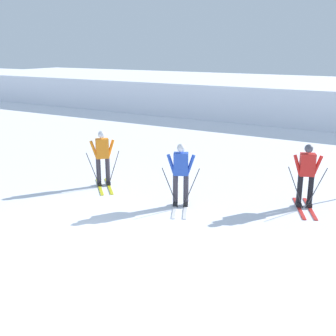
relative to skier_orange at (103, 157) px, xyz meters
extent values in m
plane|color=white|center=(2.65, -4.09, -0.92)|extent=(120.00, 120.00, 0.00)
cube|color=white|center=(2.65, 15.92, 0.09)|extent=(80.00, 7.06, 2.02)
cube|color=gold|center=(0.20, 0.00, -0.91)|extent=(1.19, 1.20, 0.02)
cube|color=gold|center=(0.00, -0.20, -0.91)|extent=(1.19, 1.20, 0.02)
cube|color=black|center=(0.09, 0.11, -0.85)|extent=(0.27, 0.27, 0.10)
cube|color=black|center=(-0.11, -0.09, -0.85)|extent=(0.27, 0.27, 0.10)
cylinder|color=#38333D|center=(0.09, 0.11, -0.37)|extent=(0.14, 0.14, 0.85)
cylinder|color=#38333D|center=(-0.11, -0.09, -0.37)|extent=(0.14, 0.14, 0.85)
cube|color=orange|center=(-0.01, 0.01, 0.25)|extent=(0.44, 0.44, 0.60)
cylinder|color=orange|center=(0.18, 0.17, 0.24)|extent=(0.24, 0.24, 0.55)
cylinder|color=orange|center=(-0.17, -0.18, 0.24)|extent=(0.24, 0.24, 0.55)
sphere|color=silver|center=(-0.01, 0.01, 0.68)|extent=(0.22, 0.22, 0.22)
cylinder|color=#38383D|center=(0.28, 0.16, -0.37)|extent=(0.29, 0.29, 1.10)
cylinder|color=#38383D|center=(-0.16, -0.28, -0.37)|extent=(0.29, 0.29, 1.10)
cube|color=red|center=(5.95, 1.21, -0.91)|extent=(0.73, 1.50, 0.02)
cube|color=red|center=(5.69, 1.10, -0.91)|extent=(0.73, 1.50, 0.02)
cube|color=black|center=(5.89, 1.35, -0.85)|extent=(0.21, 0.29, 0.10)
cube|color=black|center=(5.63, 1.23, -0.85)|extent=(0.21, 0.29, 0.10)
cylinder|color=black|center=(5.89, 1.35, -0.37)|extent=(0.14, 0.14, 0.85)
cylinder|color=black|center=(5.63, 1.23, -0.37)|extent=(0.14, 0.14, 0.85)
cube|color=red|center=(5.76, 1.29, 0.25)|extent=(0.44, 0.37, 0.60)
cylinder|color=red|center=(6.00, 1.37, 0.24)|extent=(0.27, 0.19, 0.55)
cylinder|color=red|center=(5.54, 1.17, 0.24)|extent=(0.27, 0.19, 0.55)
sphere|color=#4C4C56|center=(5.76, 1.29, 0.68)|extent=(0.22, 0.22, 0.22)
cylinder|color=#38383D|center=(6.04, 1.31, -0.35)|extent=(0.44, 0.21, 1.13)
cylinder|color=#38383D|center=(5.56, 1.09, -0.35)|extent=(0.44, 0.21, 1.13)
cube|color=#B7B2A3|center=(5.68, 1.48, 0.27)|extent=(0.33, 0.28, 0.40)
cube|color=silver|center=(3.08, -0.39, -0.91)|extent=(0.79, 1.47, 0.02)
cube|color=silver|center=(2.83, -0.52, -0.91)|extent=(0.79, 1.47, 0.02)
cube|color=black|center=(3.01, -0.26, -0.85)|extent=(0.22, 0.29, 0.10)
cube|color=black|center=(2.76, -0.38, -0.85)|extent=(0.22, 0.29, 0.10)
cylinder|color=#38333D|center=(3.01, -0.26, -0.37)|extent=(0.14, 0.14, 0.85)
cylinder|color=#38333D|center=(2.76, -0.38, -0.37)|extent=(0.14, 0.14, 0.85)
cube|color=#284CB7|center=(2.89, -0.32, 0.25)|extent=(0.45, 0.38, 0.60)
cylinder|color=#284CB7|center=(3.12, -0.23, 0.24)|extent=(0.27, 0.19, 0.55)
cylinder|color=#284CB7|center=(2.67, -0.45, 0.24)|extent=(0.27, 0.19, 0.55)
sphere|color=silver|center=(2.89, -0.32, 0.68)|extent=(0.22, 0.22, 0.22)
cylinder|color=#38383D|center=(3.18, -0.29, -0.37)|extent=(0.40, 0.22, 1.09)
cylinder|color=#38383D|center=(2.68, -0.53, -0.37)|extent=(0.40, 0.22, 1.09)
cube|color=maroon|center=(2.80, -0.13, 0.27)|extent=(0.33, 0.29, 0.40)
camera|label=1|loc=(8.07, -9.75, 3.21)|focal=45.57mm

